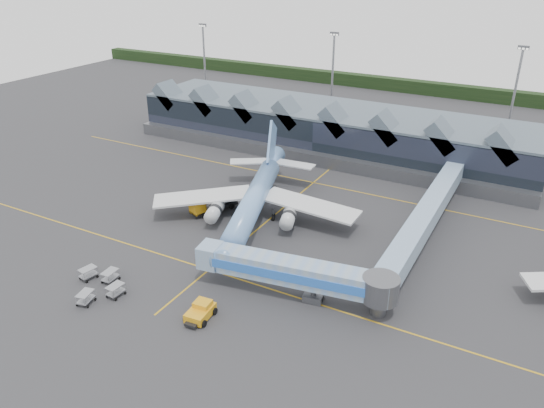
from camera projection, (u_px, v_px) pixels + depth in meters
The scene contains 10 objects.
ground at pixel (239, 245), 82.39m from camera, with size 260.00×260.00×0.00m, color #2C2C2F.
taxi_stripes at pixel (269, 219), 90.30m from camera, with size 120.00×60.00×0.01m.
tree_line_far at pixel (421, 87), 168.57m from camera, with size 260.00×4.00×4.00m, color black.
terminal at pixel (329, 129), 119.94m from camera, with size 90.00×22.25×12.52m.
light_masts at pixel (467, 94), 117.61m from camera, with size 132.40×42.56×22.45m.
main_airliner at pixel (255, 197), 89.08m from camera, with size 34.21×40.31×13.28m.
jet_bridge at pixel (305, 275), 68.24m from camera, with size 26.92×7.64×5.50m.
fuel_truck at pixel (215, 201), 92.59m from camera, with size 5.51×9.19×3.15m.
pushback_tug at pixel (200, 312), 65.79m from camera, with size 3.20×4.74×2.01m.
baggage_carts at pixel (100, 284), 71.27m from camera, with size 8.14×7.82×1.63m.
Camera 1 is at (38.83, -60.27, 41.43)m, focal length 35.00 mm.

